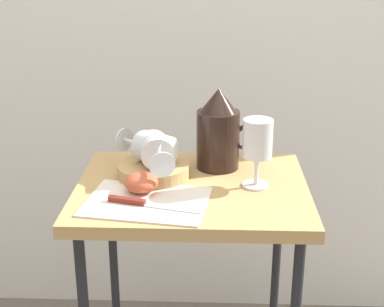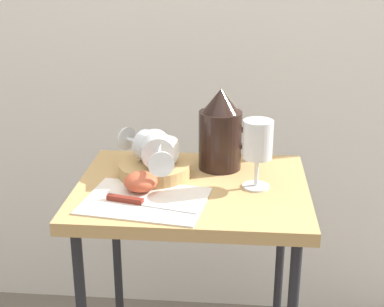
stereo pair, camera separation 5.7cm
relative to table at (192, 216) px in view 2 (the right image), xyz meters
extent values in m
cube|color=silver|center=(0.00, 0.59, 0.33)|extent=(2.40, 0.03, 1.97)
cube|color=tan|center=(0.00, 0.00, 0.07)|extent=(0.55, 0.44, 0.03)
cylinder|color=black|center=(-0.23, 0.18, -0.30)|extent=(0.02, 0.02, 0.71)
cylinder|color=black|center=(0.23, 0.18, -0.30)|extent=(0.02, 0.02, 0.71)
cube|color=silver|center=(-0.10, -0.10, 0.08)|extent=(0.29, 0.24, 0.00)
cylinder|color=tan|center=(-0.10, 0.04, 0.10)|extent=(0.18, 0.18, 0.03)
cylinder|color=black|center=(0.06, 0.12, 0.16)|extent=(0.11, 0.11, 0.15)
cylinder|color=#D1661E|center=(0.06, 0.12, 0.13)|extent=(0.10, 0.10, 0.08)
cone|color=black|center=(0.06, 0.12, 0.26)|extent=(0.09, 0.09, 0.06)
torus|color=black|center=(0.13, 0.12, 0.16)|extent=(0.07, 0.01, 0.07)
cylinder|color=silver|center=(0.15, 0.00, 0.08)|extent=(0.06, 0.06, 0.00)
cylinder|color=silver|center=(0.15, 0.00, 0.12)|extent=(0.01, 0.01, 0.07)
cylinder|color=silver|center=(0.15, 0.00, 0.20)|extent=(0.07, 0.07, 0.09)
cylinder|color=#D1661E|center=(0.15, 0.00, 0.18)|extent=(0.06, 0.06, 0.04)
cylinder|color=silver|center=(-0.09, 0.05, 0.16)|extent=(0.12, 0.11, 0.08)
cylinder|color=silver|center=(-0.15, 0.09, 0.16)|extent=(0.05, 0.04, 0.01)
cylinder|color=silver|center=(-0.18, 0.11, 0.16)|extent=(0.04, 0.05, 0.06)
cylinder|color=silver|center=(-0.09, 0.04, 0.16)|extent=(0.10, 0.10, 0.08)
cylinder|color=silver|center=(-0.07, -0.03, 0.16)|extent=(0.03, 0.06, 0.01)
cylinder|color=silver|center=(-0.06, -0.06, 0.16)|extent=(0.06, 0.02, 0.06)
ellipsoid|color=#C15133|center=(-0.11, -0.05, 0.11)|extent=(0.08, 0.08, 0.04)
cube|color=silver|center=(-0.03, -0.14, 0.09)|extent=(0.13, 0.05, 0.00)
cube|color=maroon|center=(-0.14, -0.11, 0.09)|extent=(0.09, 0.03, 0.01)
camera|label=1|loc=(0.05, -1.22, 0.61)|focal=52.54mm
camera|label=2|loc=(0.10, -1.22, 0.61)|focal=52.54mm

